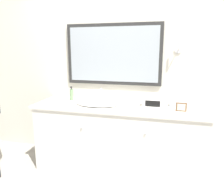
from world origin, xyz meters
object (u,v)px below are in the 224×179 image
at_px(sink_basin, 98,103).
at_px(appliance_box, 153,102).
at_px(soap_bottle, 72,94).
at_px(picture_frame, 181,107).

height_order(sink_basin, appliance_box, sink_basin).
xyz_separation_m(soap_bottle, picture_frame, (1.42, -0.20, -0.03)).
distance_m(sink_basin, appliance_box, 0.69).
bearing_deg(appliance_box, picture_frame, -21.27).
bearing_deg(soap_bottle, sink_basin, -18.38).
relative_size(soap_bottle, appliance_box, 0.80).
distance_m(soap_bottle, picture_frame, 1.44).
bearing_deg(appliance_box, soap_bottle, 176.26).
bearing_deg(soap_bottle, picture_frame, -7.87).
xyz_separation_m(sink_basin, soap_bottle, (-0.42, 0.14, 0.06)).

